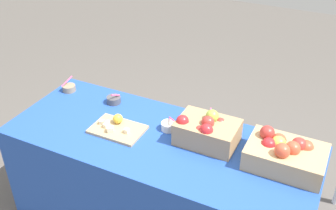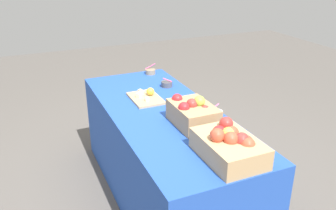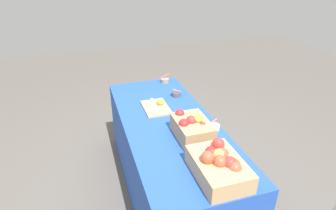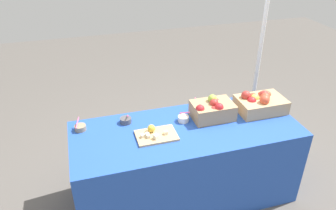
% 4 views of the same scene
% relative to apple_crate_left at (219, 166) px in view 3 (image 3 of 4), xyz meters
% --- Properties ---
extents(ground_plane, '(10.00, 10.00, 0.00)m').
position_rel_apple_crate_left_xyz_m(ground_plane, '(-0.73, -0.09, -0.82)').
color(ground_plane, '#56514C').
extents(table, '(1.90, 0.76, 0.74)m').
position_rel_apple_crate_left_xyz_m(table, '(-0.73, -0.09, -0.45)').
color(table, '#234CAD').
rests_on(table, ground_plane).
extents(apple_crate_left, '(0.42, 0.29, 0.19)m').
position_rel_apple_crate_left_xyz_m(apple_crate_left, '(0.00, 0.00, 0.00)').
color(apple_crate_left, tan).
rests_on(apple_crate_left, table).
extents(apple_crate_middle, '(0.35, 0.24, 0.20)m').
position_rel_apple_crate_left_xyz_m(apple_crate_middle, '(-0.46, 0.00, 0.00)').
color(apple_crate_middle, tan).
rests_on(apple_crate_middle, table).
extents(cutting_board_front, '(0.32, 0.22, 0.08)m').
position_rel_apple_crate_left_xyz_m(cutting_board_front, '(-1.00, -0.13, -0.06)').
color(cutting_board_front, tan).
rests_on(cutting_board_front, table).
extents(sample_bowl_near, '(0.09, 0.09, 0.08)m').
position_rel_apple_crate_left_xyz_m(sample_bowl_near, '(-0.50, 0.21, -0.06)').
color(sample_bowl_near, silver).
rests_on(sample_bowl_near, table).
extents(sample_bowl_mid, '(0.09, 0.10, 0.10)m').
position_rel_apple_crate_left_xyz_m(sample_bowl_mid, '(-1.57, 0.13, -0.05)').
color(sample_bowl_mid, gray).
rests_on(sample_bowl_mid, table).
extents(sample_bowl_far, '(0.10, 0.10, 0.10)m').
position_rel_apple_crate_left_xyz_m(sample_bowl_far, '(-0.72, 0.02, -0.05)').
color(sample_bowl_far, silver).
rests_on(sample_bowl_far, table).
extents(sample_bowl_extra, '(0.10, 0.10, 0.09)m').
position_rel_apple_crate_left_xyz_m(sample_bowl_extra, '(-1.19, 0.14, -0.05)').
color(sample_bowl_extra, '#4C4C51').
rests_on(sample_bowl_extra, table).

